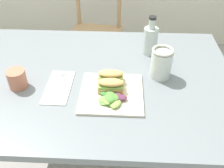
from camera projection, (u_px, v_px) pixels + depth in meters
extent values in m
cube|color=slate|center=(87.00, 79.00, 1.13)|extent=(1.29, 0.85, 0.03)
cube|color=#2D2D33|center=(10.00, 88.00, 1.66)|extent=(0.07, 0.07, 0.71)
cube|color=#2D2D33|center=(188.00, 94.00, 1.61)|extent=(0.07, 0.07, 0.71)
cylinder|color=tan|center=(70.00, 69.00, 2.06)|extent=(0.03, 0.03, 0.43)
cylinder|color=tan|center=(111.00, 74.00, 2.01)|extent=(0.03, 0.03, 0.43)
cylinder|color=tan|center=(81.00, 48.00, 2.32)|extent=(0.03, 0.03, 0.43)
cylinder|color=tan|center=(118.00, 52.00, 2.27)|extent=(0.03, 0.03, 0.43)
cube|color=tan|center=(94.00, 36.00, 2.03)|extent=(0.45, 0.45, 0.02)
cylinder|color=tan|center=(119.00, 2.00, 2.00)|extent=(0.03, 0.03, 0.42)
cube|color=beige|center=(112.00, 93.00, 1.02)|extent=(0.25, 0.25, 0.01)
cube|color=tan|center=(111.00, 89.00, 1.02)|extent=(0.10, 0.05, 0.02)
cube|color=#84A84C|center=(111.00, 85.00, 1.02)|extent=(0.10, 0.05, 0.01)
ellipsoid|color=tan|center=(111.00, 82.00, 1.00)|extent=(0.10, 0.05, 0.02)
cube|color=tan|center=(111.00, 80.00, 1.07)|extent=(0.10, 0.05, 0.02)
cube|color=#84A84C|center=(111.00, 76.00, 1.06)|extent=(0.10, 0.05, 0.01)
ellipsoid|color=tan|center=(111.00, 73.00, 1.05)|extent=(0.10, 0.05, 0.02)
ellipsoid|color=#3D7033|center=(117.00, 97.00, 0.98)|extent=(0.04, 0.05, 0.02)
ellipsoid|color=#518438|center=(112.00, 103.00, 0.96)|extent=(0.05, 0.05, 0.01)
ellipsoid|color=#518438|center=(110.00, 99.00, 0.97)|extent=(0.06, 0.06, 0.02)
ellipsoid|color=#6B9E47|center=(103.00, 99.00, 0.97)|extent=(0.05, 0.06, 0.01)
ellipsoid|color=#602D47|center=(118.00, 97.00, 0.98)|extent=(0.04, 0.04, 0.02)
ellipsoid|color=#3D7033|center=(106.00, 93.00, 1.00)|extent=(0.06, 0.04, 0.01)
ellipsoid|color=#84A84C|center=(108.00, 99.00, 0.97)|extent=(0.04, 0.06, 0.02)
ellipsoid|color=#518438|center=(112.00, 97.00, 0.98)|extent=(0.07, 0.07, 0.02)
ellipsoid|color=#6B9E47|center=(106.00, 103.00, 0.96)|extent=(0.06, 0.04, 0.01)
ellipsoid|color=#84A84C|center=(116.00, 104.00, 0.96)|extent=(0.05, 0.06, 0.01)
ellipsoid|color=#518438|center=(115.00, 90.00, 1.02)|extent=(0.04, 0.04, 0.01)
ellipsoid|color=#602D47|center=(119.00, 97.00, 0.98)|extent=(0.06, 0.03, 0.01)
ellipsoid|color=#518438|center=(111.00, 95.00, 0.98)|extent=(0.05, 0.05, 0.01)
cube|color=silver|center=(59.00, 87.00, 1.06)|extent=(0.10, 0.22, 0.00)
cube|color=silver|center=(57.00, 90.00, 1.04)|extent=(0.02, 0.14, 0.00)
cube|color=silver|center=(63.00, 76.00, 1.11)|extent=(0.03, 0.05, 0.00)
cube|color=#38383D|center=(66.00, 75.00, 1.11)|extent=(0.01, 0.03, 0.00)
cube|color=#38383D|center=(64.00, 75.00, 1.11)|extent=(0.01, 0.03, 0.00)
cube|color=#38383D|center=(62.00, 75.00, 1.12)|extent=(0.01, 0.03, 0.00)
cylinder|color=black|center=(150.00, 45.00, 1.24)|extent=(0.06, 0.06, 0.09)
cylinder|color=#B2BCB7|center=(150.00, 41.00, 1.23)|extent=(0.07, 0.07, 0.13)
cylinder|color=#B2BCB7|center=(152.00, 24.00, 1.17)|extent=(0.03, 0.03, 0.05)
cylinder|color=black|center=(153.00, 18.00, 1.16)|extent=(0.03, 0.03, 0.01)
cylinder|color=#995623|center=(161.00, 67.00, 1.09)|extent=(0.08, 0.08, 0.10)
cylinder|color=silver|center=(161.00, 64.00, 1.09)|extent=(0.09, 0.09, 0.12)
torus|color=#B7B29E|center=(163.00, 51.00, 1.04)|extent=(0.09, 0.09, 0.01)
cylinder|color=#B2664C|center=(17.00, 79.00, 1.04)|extent=(0.08, 0.08, 0.08)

